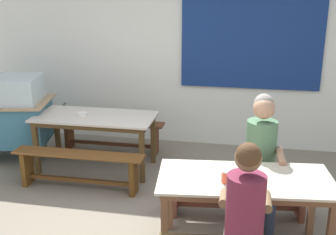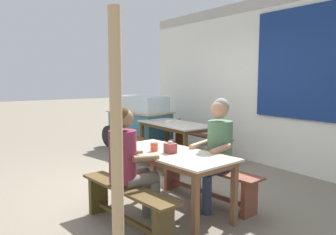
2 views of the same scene
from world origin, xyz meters
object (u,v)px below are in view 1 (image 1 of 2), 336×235
person_right_near_table (261,151)px  person_near_front (245,209)px  condiment_jar (227,177)px  bench_near_back (237,189)px  bench_far_front (79,166)px  dining_table_far (95,121)px  bench_far_back (111,132)px  soup_bowl (82,114)px  tissue_box (249,173)px  dining_table_near (245,186)px

person_right_near_table → person_near_front: size_ratio=1.03×
person_right_near_table → person_near_front: (-0.14, -1.12, -0.04)m
person_near_front → condiment_jar: (-0.17, 0.42, 0.06)m
person_right_near_table → bench_near_back: bearing=170.4°
bench_far_front → condiment_jar: 2.12m
dining_table_far → bench_near_back: bearing=-24.8°
bench_far_back → bench_far_front: size_ratio=0.98×
bench_far_front → condiment_jar: bearing=-29.0°
bench_far_back → soup_bowl: size_ratio=11.35×
person_right_near_table → soup_bowl: (-2.27, 0.87, -0.01)m
dining_table_far → bench_near_back: (1.89, -0.87, -0.35)m
tissue_box → condiment_jar: bearing=-151.7°
condiment_jar → soup_bowl: size_ratio=0.81×
condiment_jar → dining_table_far: bearing=138.2°
bench_near_back → person_near_front: (0.08, -1.16, 0.42)m
dining_table_near → soup_bowl: soup_bowl is taller
person_right_near_table → tissue_box: person_right_near_table is taller
dining_table_far → bench_far_back: bearing=90.4°
bench_far_front → soup_bowl: size_ratio=11.54×
person_right_near_table → soup_bowl: bearing=159.0°
bench_far_front → soup_bowl: (-0.17, 0.58, 0.47)m
bench_far_front → person_near_front: 2.46m
bench_near_back → person_right_near_table: bearing=-9.6°
dining_table_far → dining_table_near: same height
dining_table_near → person_right_near_table: size_ratio=1.20×
dining_table_near → soup_bowl: bearing=145.7°
dining_table_near → bench_near_back: bearing=96.6°
bench_near_back → dining_table_far: bearing=155.2°
bench_far_front → soup_bowl: 0.76m
person_near_front → tissue_box: 0.52m
bench_far_front → tissue_box: bearing=-24.3°
bench_far_front → bench_near_back: (1.89, -0.26, 0.02)m
bench_near_back → person_near_front: size_ratio=1.22×
dining_table_near → bench_far_back: size_ratio=1.03×
dining_table_near → tissue_box: size_ratio=11.99×
person_right_near_table → tissue_box: bearing=-101.0°
dining_table_near → condiment_jar: size_ratio=14.43×
person_near_front → soup_bowl: bearing=136.9°
bench_near_back → person_right_near_table: 0.51m
dining_table_far → person_right_near_table: (2.11, -0.91, 0.11)m
bench_far_back → person_near_front: 3.33m
bench_far_back → dining_table_near: bearing=-47.0°
condiment_jar → bench_far_front: bearing=151.0°
dining_table_near → person_right_near_table: person_right_near_table is taller
dining_table_far → person_near_front: bearing=-45.9°
bench_far_front → person_near_front: person_near_front is taller
bench_far_back → condiment_jar: condiment_jar is taller
tissue_box → soup_bowl: bearing=145.6°
dining_table_far → bench_far_front: bearing=-89.6°
soup_bowl → person_near_front: bearing=-43.1°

